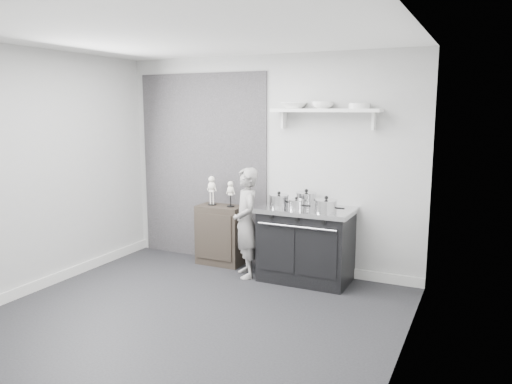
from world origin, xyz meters
TOP-DOWN VIEW (x-y plane):
  - ground at (0.00, 0.00)m, footprint 4.00×4.00m
  - room_shell at (-0.09, 0.15)m, footprint 4.02×3.62m
  - wall_shelf at (0.80, 1.68)m, footprint 1.30×0.26m
  - stove at (0.66, 1.48)m, footprint 1.11×0.69m
  - side_cabinet at (-0.58, 1.61)m, footprint 0.60×0.35m
  - child at (-0.05, 1.30)m, footprint 0.55×0.58m
  - pot_front_left at (0.34, 1.39)m, footprint 0.32×0.23m
  - pot_back_left at (0.60, 1.62)m, footprint 0.33×0.25m
  - pot_front_right at (0.96, 1.28)m, footprint 0.33×0.25m
  - pot_front_center at (0.58, 1.34)m, footprint 0.26×0.17m
  - skeleton_full at (-0.71, 1.61)m, footprint 0.12×0.08m
  - skeleton_torso at (-0.43, 1.61)m, footprint 0.11×0.07m
  - bowl_large at (0.41, 1.67)m, footprint 0.30×0.30m
  - bowl_small at (0.77, 1.67)m, footprint 0.25×0.25m
  - plate_stack at (1.20, 1.67)m, footprint 0.24×0.24m

SIDE VIEW (x-z plane):
  - ground at x=0.00m, z-range 0.00..0.00m
  - side_cabinet at x=-0.58m, z-range 0.00..0.78m
  - stove at x=0.66m, z-range 0.00..0.89m
  - child at x=-0.05m, z-range 0.00..1.34m
  - pot_front_center at x=0.58m, z-range 0.87..1.02m
  - pot_front_left at x=0.34m, z-range 0.87..1.05m
  - pot_front_right at x=0.96m, z-range 0.87..1.06m
  - pot_back_left at x=0.60m, z-range 0.87..1.07m
  - skeleton_torso at x=-0.43m, z-range 0.78..1.17m
  - skeleton_full at x=-0.71m, z-range 0.78..1.23m
  - room_shell at x=-0.09m, z-range 0.28..2.99m
  - wall_shelf at x=0.80m, z-range 1.89..2.13m
  - plate_stack at x=1.20m, z-range 2.04..2.10m
  - bowl_large at x=0.41m, z-range 2.04..2.11m
  - bowl_small at x=0.77m, z-range 2.04..2.12m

